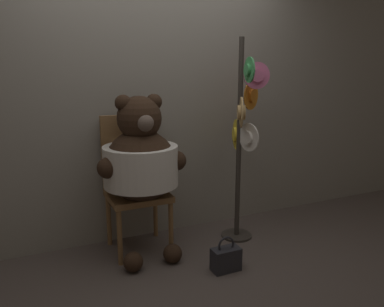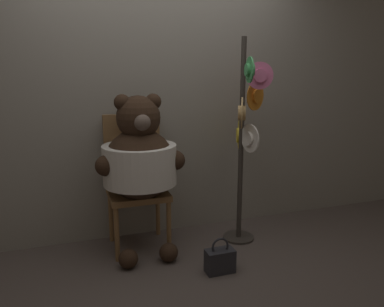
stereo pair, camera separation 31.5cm
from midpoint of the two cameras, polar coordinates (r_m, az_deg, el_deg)
ground_plane at (r=3.21m, az=0.24°, el=-15.48°), size 14.00×14.00×0.00m
wall_back at (r=3.41m, az=-3.06°, el=9.34°), size 8.00×0.10×2.64m
chair at (r=3.25m, az=-5.87°, el=-3.66°), size 0.49×0.45×1.14m
teddy_bear at (r=3.04m, az=-5.05°, el=-1.01°), size 0.73×0.64×1.33m
hat_display_rack at (r=3.27m, az=10.93°, el=3.19°), size 0.43×0.53×1.78m
handbag_on_ground at (r=2.97m, az=7.43°, el=-15.88°), size 0.22×0.12×0.28m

